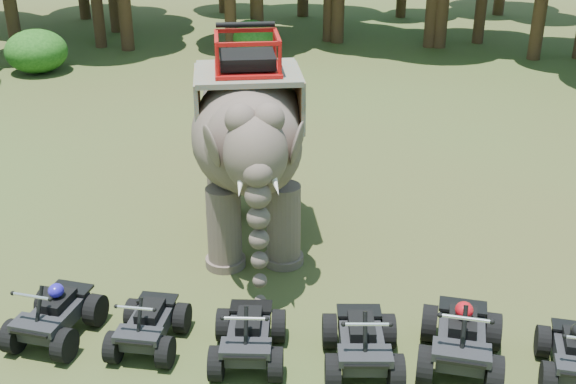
# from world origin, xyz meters

# --- Properties ---
(ground) EXTENTS (110.00, 110.00, 0.00)m
(ground) POSITION_xyz_m (0.00, 0.00, 0.00)
(ground) COLOR #47381E
(ground) RESTS_ON ground
(elephant) EXTENTS (3.49, 5.98, 4.71)m
(elephant) POSITION_xyz_m (-0.97, 2.76, 2.36)
(elephant) COLOR #4C3F37
(elephant) RESTS_ON ground
(atv_0) EXTENTS (1.49, 1.86, 1.24)m
(atv_0) POSITION_xyz_m (-3.95, -1.28, 0.62)
(atv_0) COLOR black
(atv_0) RESTS_ON ground
(atv_1) EXTENTS (1.23, 1.62, 1.15)m
(atv_1) POSITION_xyz_m (-2.22, -1.37, 0.58)
(atv_1) COLOR black
(atv_1) RESTS_ON ground
(atv_2) EXTENTS (1.31, 1.74, 1.24)m
(atv_2) POSITION_xyz_m (-0.42, -1.58, 0.62)
(atv_2) COLOR black
(atv_2) RESTS_ON ground
(atv_3) EXTENTS (1.41, 1.84, 1.29)m
(atv_3) POSITION_xyz_m (1.50, -1.61, 0.64)
(atv_3) COLOR black
(atv_3) RESTS_ON ground
(atv_4) EXTENTS (1.61, 2.04, 1.38)m
(atv_4) POSITION_xyz_m (3.16, -1.40, 0.69)
(atv_4) COLOR black
(atv_4) RESTS_ON ground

